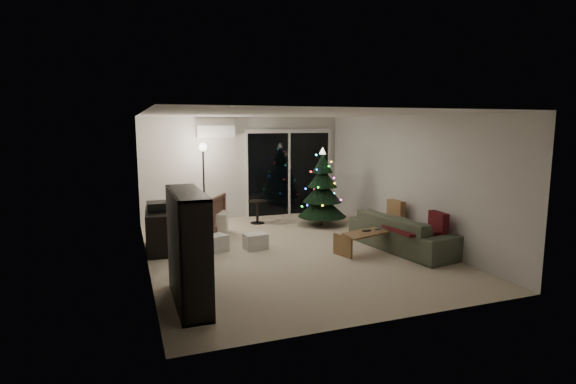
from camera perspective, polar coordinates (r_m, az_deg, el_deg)
name	(u,v)px	position (r m, az deg, el deg)	size (l,w,h in m)	color
room	(284,185)	(9.73, -0.45, 0.89)	(6.50, 7.51, 2.60)	beige
bookshelf	(174,249)	(5.95, -14.28, -7.07)	(0.38, 1.48, 1.48)	black
media_cabinet	(159,231)	(8.65, -16.08, -4.73)	(0.45, 1.20, 0.75)	black
stereo	(158,206)	(8.56, -16.20, -1.75)	(0.38, 0.45, 0.16)	black
armchair	(199,214)	(9.70, -11.27, -2.78)	(0.93, 0.96, 0.87)	brown
ottoman	(215,223)	(9.67, -9.31, -3.95)	(0.53, 0.53, 0.48)	white
cardboard_box_a	(215,243)	(8.40, -9.27, -6.46)	(0.43, 0.33, 0.31)	silver
cardboard_box_b	(255,241)	(8.49, -4.15, -6.27)	(0.41, 0.31, 0.29)	silver
side_table	(257,212)	(10.61, -3.91, -2.54)	(0.44, 0.44, 0.55)	black
floor_lamp	(204,186)	(10.39, -10.63, 0.71)	(0.30, 0.30, 1.84)	black
sofa	(404,232)	(8.68, 14.47, -4.94)	(2.25, 0.88, 0.66)	#4B5740
sofa_throw	(399,225)	(8.59, 13.96, -4.05)	(0.70, 1.62, 0.05)	maroon
cushion_a	(396,211)	(9.29, 13.53, -2.35)	(0.13, 0.43, 0.43)	#A07F47
cushion_b	(438,224)	(8.26, 18.53, -3.91)	(0.13, 0.43, 0.43)	maroon
coffee_table	(373,242)	(8.34, 10.80, -6.23)	(1.31, 0.46, 0.41)	brown
remote_a	(367,231)	(8.22, 9.94, -4.87)	(0.16, 0.05, 0.02)	black
remote_b	(377,229)	(8.39, 11.25, -4.63)	(0.15, 0.04, 0.02)	slate
christmas_tree	(322,187)	(10.35, 4.38, 0.69)	(1.12, 1.12, 1.80)	black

